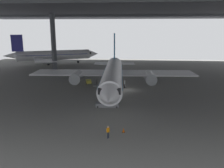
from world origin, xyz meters
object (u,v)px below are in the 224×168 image
at_px(crew_worker_by_stairs, 117,97).
at_px(airplane_distant, 53,55).
at_px(baggage_tug, 89,81).
at_px(airplane_main, 113,75).
at_px(traffic_cone_orange, 124,130).
at_px(crew_worker_near_nose, 108,131).
at_px(boarding_stairs, 107,102).

distance_m(crew_worker_by_stairs, airplane_distant, 52.95).
height_order(crew_worker_by_stairs, baggage_tug, crew_worker_by_stairs).
height_order(airplane_main, baggage_tug, airplane_main).
height_order(airplane_distant, traffic_cone_orange, airplane_distant).
bearing_deg(crew_worker_near_nose, traffic_cone_orange, 44.43).
distance_m(airplane_main, crew_worker_by_stairs, 8.60).
distance_m(airplane_main, traffic_cone_orange, 21.04).
bearing_deg(crew_worker_by_stairs, crew_worker_near_nose, -90.46).
bearing_deg(crew_worker_by_stairs, traffic_cone_orange, -82.24).
xyz_separation_m(crew_worker_near_nose, airplane_distant, (-27.04, 59.63, 2.49)).
relative_size(airplane_main, crew_worker_by_stairs, 21.99).
bearing_deg(traffic_cone_orange, airplane_main, 98.36).
distance_m(crew_worker_near_nose, airplane_distant, 65.52).
distance_m(boarding_stairs, baggage_tug, 17.89).
xyz_separation_m(boarding_stairs, baggage_tug, (-6.27, 16.76, -0.21)).
bearing_deg(airplane_distant, baggage_tug, -58.04).
xyz_separation_m(crew_worker_near_nose, baggage_tug, (-7.61, 28.49, -0.37)).
relative_size(airplane_main, crew_worker_near_nose, 24.26).
relative_size(airplane_main, airplane_distant, 1.15).
bearing_deg(boarding_stairs, crew_worker_near_nose, -83.46).
bearing_deg(airplane_main, traffic_cone_orange, -81.64).
relative_size(airplane_main, baggage_tug, 15.68).
bearing_deg(traffic_cone_orange, crew_worker_near_nose, -135.57).
xyz_separation_m(airplane_main, boarding_stairs, (-0.14, -10.61, -2.79)).
bearing_deg(airplane_main, boarding_stairs, -90.74).
height_order(crew_worker_by_stairs, traffic_cone_orange, crew_worker_by_stairs).
relative_size(crew_worker_near_nose, baggage_tug, 0.65).
relative_size(crew_worker_near_nose, traffic_cone_orange, 2.63).
bearing_deg(airplane_main, crew_worker_near_nose, -86.90).
xyz_separation_m(boarding_stairs, crew_worker_near_nose, (1.35, -11.73, 0.15)).
bearing_deg(airplane_main, airplane_distant, 124.72).
distance_m(airplane_distant, traffic_cone_orange, 64.72).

